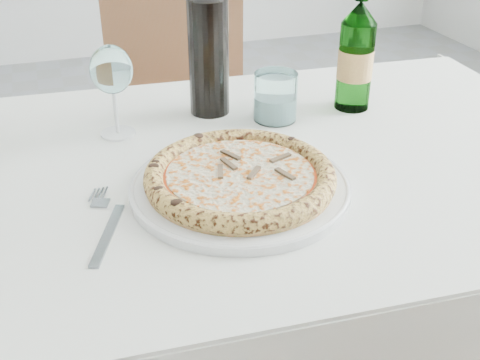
{
  "coord_description": "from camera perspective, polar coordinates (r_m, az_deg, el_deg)",
  "views": [
    {
      "loc": [
        -0.2,
        -0.85,
        1.23
      ],
      "look_at": [
        0.05,
        -0.1,
        0.78
      ],
      "focal_mm": 45.0,
      "sensor_mm": 36.0,
      "label": 1
    }
  ],
  "objects": [
    {
      "name": "tumbler",
      "position": [
        1.15,
        3.37,
        7.6
      ],
      "size": [
        0.08,
        0.08,
        0.09
      ],
      "color": "white",
      "rests_on": "dining_table"
    },
    {
      "name": "wine_bottle",
      "position": [
        1.16,
        -3.03,
        12.65
      ],
      "size": [
        0.08,
        0.08,
        0.31
      ],
      "color": "black",
      "rests_on": "dining_table"
    },
    {
      "name": "plate",
      "position": [
        0.92,
        0.0,
        -0.6
      ],
      "size": [
        0.34,
        0.34,
        0.02
      ],
      "color": "white",
      "rests_on": "dining_table"
    },
    {
      "name": "wine_glass",
      "position": [
        1.08,
        -12.09,
        9.98
      ],
      "size": [
        0.07,
        0.07,
        0.17
      ],
      "color": "silver",
      "rests_on": "dining_table"
    },
    {
      "name": "chair_far",
      "position": [
        1.82,
        -5.94,
        7.12
      ],
      "size": [
        0.49,
        0.49,
        0.93
      ],
      "color": "brown",
      "rests_on": "floor"
    },
    {
      "name": "beer_bottle",
      "position": [
        1.2,
        10.94,
        11.46
      ],
      "size": [
        0.07,
        0.07,
        0.26
      ],
      "color": "#3B7E37",
      "rests_on": "dining_table"
    },
    {
      "name": "pizza",
      "position": [
        0.91,
        -0.0,
        0.34
      ],
      "size": [
        0.29,
        0.29,
        0.03
      ],
      "color": "#C3874A",
      "rests_on": "plate"
    },
    {
      "name": "fork",
      "position": [
        0.87,
        -12.64,
        -4.1
      ],
      "size": [
        0.07,
        0.21,
        0.0
      ],
      "color": "slate",
      "rests_on": "dining_table"
    },
    {
      "name": "dining_table",
      "position": [
        1.06,
        -1.7,
        -2.9
      ],
      "size": [
        1.39,
        0.87,
        0.76
      ],
      "color": "brown",
      "rests_on": "floor"
    }
  ]
}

